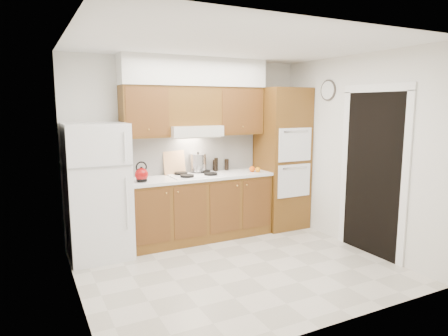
% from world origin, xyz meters
% --- Properties ---
extents(floor, '(3.60, 3.60, 0.00)m').
position_xyz_m(floor, '(0.00, 0.00, 0.00)').
color(floor, beige).
rests_on(floor, ground).
extents(ceiling, '(3.60, 3.60, 0.00)m').
position_xyz_m(ceiling, '(0.00, 0.00, 2.60)').
color(ceiling, white).
rests_on(ceiling, wall_back).
extents(wall_back, '(3.60, 0.02, 2.60)m').
position_xyz_m(wall_back, '(0.00, 1.50, 1.30)').
color(wall_back, silver).
rests_on(wall_back, floor).
extents(wall_left, '(0.02, 3.00, 2.60)m').
position_xyz_m(wall_left, '(-1.80, 0.00, 1.30)').
color(wall_left, silver).
rests_on(wall_left, floor).
extents(wall_right, '(0.02, 3.00, 2.60)m').
position_xyz_m(wall_right, '(1.80, 0.00, 1.30)').
color(wall_right, silver).
rests_on(wall_right, floor).
extents(fridge, '(0.75, 0.72, 1.72)m').
position_xyz_m(fridge, '(-1.41, 1.14, 0.86)').
color(fridge, white).
rests_on(fridge, floor).
extents(base_cabinets, '(2.11, 0.60, 0.90)m').
position_xyz_m(base_cabinets, '(0.02, 1.20, 0.45)').
color(base_cabinets, brown).
rests_on(base_cabinets, floor).
extents(countertop, '(2.13, 0.62, 0.04)m').
position_xyz_m(countertop, '(0.03, 1.19, 0.92)').
color(countertop, white).
rests_on(countertop, base_cabinets).
extents(backsplash, '(2.11, 0.03, 0.56)m').
position_xyz_m(backsplash, '(0.02, 1.49, 1.22)').
color(backsplash, white).
rests_on(backsplash, countertop).
extents(oven_cabinet, '(0.70, 0.65, 2.20)m').
position_xyz_m(oven_cabinet, '(1.44, 1.18, 1.10)').
color(oven_cabinet, brown).
rests_on(oven_cabinet, floor).
extents(upper_cab_left, '(0.63, 0.33, 0.70)m').
position_xyz_m(upper_cab_left, '(-0.71, 1.33, 1.85)').
color(upper_cab_left, brown).
rests_on(upper_cab_left, wall_back).
extents(upper_cab_right, '(0.73, 0.33, 0.70)m').
position_xyz_m(upper_cab_right, '(0.72, 1.33, 1.85)').
color(upper_cab_right, brown).
rests_on(upper_cab_right, wall_back).
extents(range_hood, '(0.75, 0.45, 0.15)m').
position_xyz_m(range_hood, '(-0.02, 1.27, 1.57)').
color(range_hood, silver).
rests_on(range_hood, wall_back).
extents(upper_cab_over_hood, '(0.75, 0.33, 0.55)m').
position_xyz_m(upper_cab_over_hood, '(-0.02, 1.33, 1.92)').
color(upper_cab_over_hood, brown).
rests_on(upper_cab_over_hood, range_hood).
extents(soffit, '(2.13, 0.36, 0.40)m').
position_xyz_m(soffit, '(0.03, 1.32, 2.40)').
color(soffit, silver).
rests_on(soffit, wall_back).
extents(cooktop, '(0.74, 0.50, 0.01)m').
position_xyz_m(cooktop, '(-0.02, 1.21, 0.95)').
color(cooktop, white).
rests_on(cooktop, countertop).
extents(doorway, '(0.02, 0.90, 2.10)m').
position_xyz_m(doorway, '(1.79, -0.35, 1.05)').
color(doorway, black).
rests_on(doorway, floor).
extents(wall_clock, '(0.02, 0.30, 0.30)m').
position_xyz_m(wall_clock, '(1.79, 0.55, 2.15)').
color(wall_clock, '#3F3833').
rests_on(wall_clock, wall_right).
extents(kettle, '(0.21, 0.21, 0.18)m').
position_xyz_m(kettle, '(-0.85, 1.08, 1.04)').
color(kettle, maroon).
rests_on(kettle, countertop).
extents(cutting_board, '(0.32, 0.11, 0.42)m').
position_xyz_m(cutting_board, '(-0.26, 1.45, 1.14)').
color(cutting_board, tan).
rests_on(cutting_board, countertop).
extents(stock_pot, '(0.27, 0.27, 0.25)m').
position_xyz_m(stock_pot, '(0.09, 1.38, 1.09)').
color(stock_pot, '#B0B1B5').
rests_on(stock_pot, cooktop).
extents(condiment_a, '(0.07, 0.07, 0.20)m').
position_xyz_m(condiment_a, '(0.42, 1.45, 1.04)').
color(condiment_a, black).
rests_on(condiment_a, countertop).
extents(condiment_b, '(0.07, 0.07, 0.18)m').
position_xyz_m(condiment_b, '(0.38, 1.41, 1.03)').
color(condiment_b, black).
rests_on(condiment_b, countertop).
extents(condiment_c, '(0.08, 0.08, 0.18)m').
position_xyz_m(condiment_c, '(0.59, 1.42, 1.03)').
color(condiment_c, black).
rests_on(condiment_c, countertop).
extents(orange_near, '(0.10, 0.10, 0.08)m').
position_xyz_m(orange_near, '(0.91, 1.04, 0.98)').
color(orange_near, orange).
rests_on(orange_near, countertop).
extents(orange_far, '(0.11, 0.11, 0.09)m').
position_xyz_m(orange_far, '(0.86, 1.11, 0.98)').
color(orange_far, '#E14F0B').
rests_on(orange_far, countertop).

